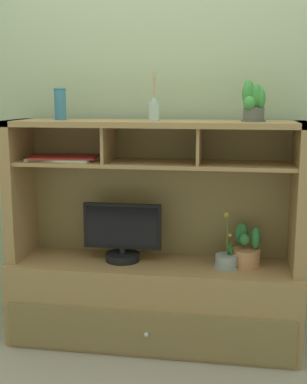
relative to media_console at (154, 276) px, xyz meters
name	(u,v)px	position (x,y,z in m)	size (l,w,h in m)	color
floor_plane	(154,340)	(0.00, -0.01, -0.38)	(6.00, 6.00, 0.02)	#A0988C
back_wall	(161,87)	(0.00, 0.25, 1.03)	(6.00, 0.02, 2.80)	#9CAE87
media_console	(154,276)	(0.00, 0.00, 0.00)	(1.57, 0.47, 1.22)	#9C784A
tv_monitor	(122,235)	(-0.17, -0.02, 0.23)	(0.43, 0.19, 0.32)	black
potted_orchid	(226,260)	(0.40, -0.04, 0.12)	(0.14, 0.14, 0.30)	gray
potted_fern	(247,251)	(0.50, 0.01, 0.16)	(0.17, 0.17, 0.23)	#B57C54
magazine_stack_left	(64,158)	(-0.49, -0.01, 0.65)	(0.38, 0.28, 0.02)	beige
diffuser_bottle	(154,110)	(0.00, 0.02, 0.91)	(0.06, 0.06, 0.25)	#A8C0BA
potted_succulent	(252,103)	(0.50, -0.01, 0.94)	(0.12, 0.12, 0.21)	#51564C
ceramic_vase	(60,104)	(-0.51, 0.01, 0.94)	(0.07, 0.07, 0.17)	teal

